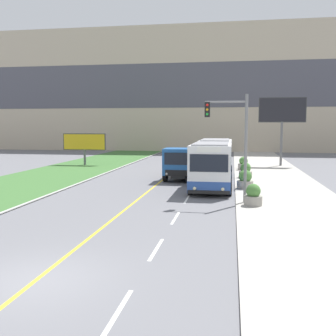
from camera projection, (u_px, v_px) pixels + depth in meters
ground_plane at (36, 281)px, 10.74m from camera, size 300.00×300.00×0.00m
lane_marking_centre at (81, 253)px, 13.00m from camera, size 2.88×140.00×0.01m
apartment_block_background at (201, 90)px, 64.89m from camera, size 80.00×8.04×19.76m
city_bus at (213, 162)px, 28.01m from camera, size 2.64×11.45×3.10m
dump_truck at (182, 164)px, 30.27m from camera, size 2.45×6.59×2.49m
traffic_light_mast at (234, 135)px, 20.89m from camera, size 2.28×0.32×5.85m
billboard_large at (282, 113)px, 39.61m from camera, size 4.66×0.24×6.98m
billboard_small at (84, 143)px, 41.13m from camera, size 4.62×0.24×3.33m
planter_round_near at (253, 196)px, 20.31m from camera, size 0.93×0.93×1.13m
planter_round_second at (245, 180)px, 25.69m from camera, size 1.06×1.06×1.23m
planter_round_third at (246, 171)px, 31.00m from camera, size 1.03×1.03×1.19m
planter_round_far at (243, 164)px, 36.34m from camera, size 0.99×0.99×1.22m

